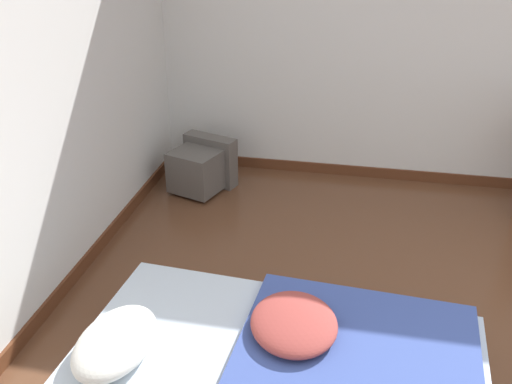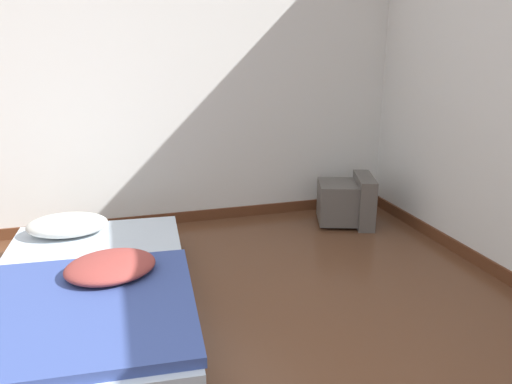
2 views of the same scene
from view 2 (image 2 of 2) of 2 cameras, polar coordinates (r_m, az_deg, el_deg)
name	(u,v)px [view 2 (image 2 of 2)]	position (r m, az deg, el deg)	size (l,w,h in m)	color
wall_back	(66,65)	(4.02, -20.87, 13.36)	(7.57, 0.08, 2.60)	silver
mattress_bed	(88,295)	(2.92, -18.68, -11.07)	(1.20, 1.94, 0.37)	silver
crt_tv	(348,201)	(4.20, 10.46, -1.04)	(0.54, 0.52, 0.41)	#56514C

